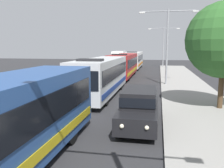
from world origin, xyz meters
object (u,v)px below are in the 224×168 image
Objects in this scene: bus_fourth_in_line at (134,59)px; roadside_tree at (224,40)px; white_suv at (139,106)px; box_truck_oncoming at (119,59)px; bus_second_in_line at (102,75)px; bus_middle at (124,64)px; streetlamp_mid at (167,38)px; streetlamp_far at (163,42)px.

roadside_tree reaches higher than bus_fourth_in_line.
box_truck_oncoming reaches higher than white_suv.
roadside_tree reaches higher than bus_second_in_line.
bus_middle is 1.06× the size of bus_fourth_in_line.
box_truck_oncoming is at bearing 111.53° from streetlamp_mid.
streetlamp_far is 32.86m from roadside_tree.
streetlamp_far is (5.40, 29.54, 3.19)m from bus_second_in_line.
bus_middle is at bearing 100.51° from white_suv.
bus_middle is 8.84m from streetlamp_mid.
streetlamp_mid is (1.70, 13.70, 3.83)m from white_suv.
streetlamp_far is (8.70, 1.01, 3.18)m from box_truck_oncoming.
bus_second_in_line is at bearing -90.00° from bus_fourth_in_line.
bus_middle is 13.22m from bus_fourth_in_line.
streetlamp_mid reaches higher than bus_fourth_in_line.
streetlamp_far reaches higher than bus_second_in_line.
bus_fourth_in_line reaches higher than box_truck_oncoming.
roadside_tree is at bearing -61.85° from bus_middle.
bus_fourth_in_line is 4.20m from box_truck_oncoming.
bus_second_in_line and bus_middle have the same top height.
streetlamp_mid reaches higher than white_suv.
streetlamp_mid is 1.00× the size of streetlamp_far.
roadside_tree reaches higher than white_suv.
bus_middle is at bearing 90.00° from bus_second_in_line.
roadside_tree is (4.80, 4.05, 3.37)m from white_suv.
bus_fourth_in_line reaches higher than white_suv.
box_truck_oncoming is 1.13× the size of roadside_tree.
streetlamp_mid is 1.15× the size of roadside_tree.
roadside_tree is at bearing -72.17° from streetlamp_mid.
box_truck_oncoming is at bearing 110.42° from roadside_tree.
box_truck_oncoming is (-3.30, 2.60, 0.01)m from bus_fourth_in_line.
box_truck_oncoming is at bearing 101.79° from bus_middle.
bus_fourth_in_line is 1.75× the size of roadside_tree.
white_suv is at bearing -139.84° from roadside_tree.
roadside_tree is at bearing -20.45° from bus_second_in_line.
bus_middle is 16.16m from box_truck_oncoming.
bus_fourth_in_line is at bearing -38.18° from box_truck_oncoming.
roadside_tree is (3.10, -9.65, -0.46)m from streetlamp_mid.
streetlamp_far is at bearing 6.61° from box_truck_oncoming.
streetlamp_far reaches higher than bus_fourth_in_line.
streetlamp_mid is at bearing -49.14° from bus_middle.
streetlamp_mid reaches higher than bus_middle.
bus_middle is 1.61× the size of streetlamp_far.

